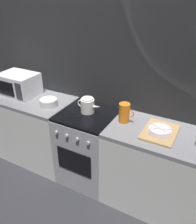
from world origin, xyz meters
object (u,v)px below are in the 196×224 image
(microwave, at_px, (19,84))
(dish_pile, at_px, (160,131))
(pitcher, at_px, (124,113))
(kettle, at_px, (88,105))
(stove_unit, at_px, (88,147))
(mixing_bowl, at_px, (49,102))

(microwave, relative_size, dish_pile, 1.15)
(dish_pile, bearing_deg, pitcher, 173.71)
(microwave, height_order, dish_pile, microwave)
(kettle, bearing_deg, dish_pile, -2.82)
(stove_unit, bearing_deg, microwave, 178.66)
(microwave, height_order, kettle, microwave)
(kettle, height_order, pitcher, pitcher)
(dish_pile, bearing_deg, stove_unit, 179.34)
(stove_unit, height_order, microwave, microwave)
(pitcher, height_order, dish_pile, pitcher)
(kettle, bearing_deg, pitcher, 0.30)
(stove_unit, relative_size, dish_pile, 2.25)
(dish_pile, bearing_deg, mixing_bowl, -178.10)
(stove_unit, distance_m, kettle, 0.53)
(pitcher, bearing_deg, mixing_bowl, -174.64)
(microwave, bearing_deg, dish_pile, -1.04)
(microwave, relative_size, kettle, 1.62)
(mixing_bowl, bearing_deg, stove_unit, 6.04)
(dish_pile, bearing_deg, microwave, 178.96)
(kettle, height_order, dish_pile, kettle)
(stove_unit, xyz_separation_m, microwave, (-1.00, 0.02, 0.59))
(mixing_bowl, bearing_deg, dish_pile, 1.90)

